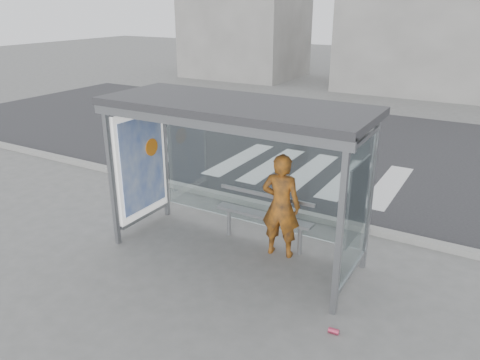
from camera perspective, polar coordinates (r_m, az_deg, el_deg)
name	(u,v)px	position (r m, az deg, el deg)	size (l,w,h in m)	color
ground	(235,254)	(8.07, -0.65, -9.04)	(80.00, 80.00, 0.00)	#5F5F5C
road	(357,149)	(14.08, 14.11, 3.66)	(30.00, 10.00, 0.01)	#272729
curb	(284,210)	(9.59, 5.33, -3.64)	(30.00, 0.18, 0.12)	gray
crosswalk	(308,172)	(11.97, 8.34, 1.03)	(4.55, 3.00, 0.00)	silver
bus_shelter	(216,138)	(7.53, -2.91, 5.11)	(4.25, 1.65, 2.62)	gray
building_left	(245,21)	(27.60, 0.65, 18.79)	(6.00, 5.00, 6.00)	slate
building_center	(433,37)	(24.32, 22.48, 15.82)	(8.00, 5.00, 5.00)	slate
person	(281,206)	(7.72, 5.01, -3.15)	(0.65, 0.43, 1.79)	orange
bench	(264,215)	(8.17, 2.90, -4.31)	(1.81, 0.22, 0.93)	gray
soda_can	(334,331)	(6.48, 11.35, -17.61)	(0.08, 0.08, 0.14)	#DB4063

